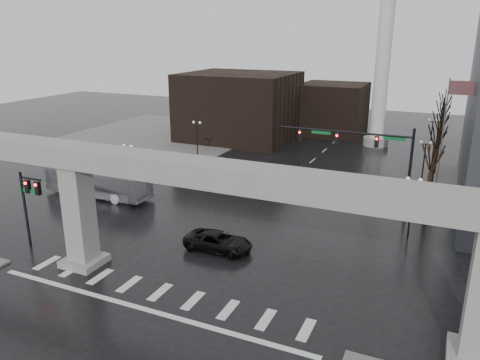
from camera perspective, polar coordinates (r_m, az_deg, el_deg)
The scene contains 22 objects.
ground at distance 31.62m, azimuth -8.69°, elevation -12.51°, with size 160.00×160.00×0.00m, color black.
sidewalk_nw at distance 73.52m, azimuth -10.65°, elevation 4.94°, with size 28.00×36.00×0.15m, color slate.
elevated_guideway at distance 28.17m, azimuth -7.16°, elevation -0.90°, with size 48.00×2.60×8.70m.
building_far_left at distance 71.88m, azimuth -0.10°, elevation 8.96°, with size 16.00×14.00×10.00m, color black.
building_far_mid at distance 77.60m, azimuth 11.22°, elevation 8.52°, with size 10.00×10.00×8.00m, color black.
smokestack at distance 69.39m, azimuth 17.12°, elevation 14.84°, with size 3.60×3.60×30.00m.
signal_mast_arm at distance 43.15m, azimuth 15.18°, elevation 3.66°, with size 12.12×0.43×8.00m.
signal_left_pole at distance 37.92m, azimuth -24.34°, elevation -1.98°, with size 2.30×0.30×6.00m.
flagpole_assembly at distance 45.46m, azimuth 23.91°, elevation 5.65°, with size 2.06×0.12×12.00m.
lamp_right_0 at distance 38.75m, azimuth 20.25°, elevation -2.02°, with size 1.22×0.32×5.11m.
lamp_right_1 at distance 52.21m, azimuth 21.57°, elevation 2.72°, with size 1.22×0.32×5.11m.
lamp_right_2 at distance 65.89m, azimuth 22.34°, elevation 5.51°, with size 1.22×0.32×5.11m.
lamp_left_0 at distance 48.29m, azimuth -13.42°, elevation 2.35°, with size 1.22×0.32×5.11m.
lamp_left_1 at distance 59.63m, azimuth -5.25°, elevation 5.61°, with size 1.22×0.32×5.11m.
lamp_left_2 at distance 71.92m, azimuth 0.26°, elevation 7.73°, with size 1.22×0.32×5.11m.
tree_right_0 at distance 42.74m, azimuth 21.99°, elevation -1.40°, with size 1.09×1.58×7.50m.
tree_right_1 at distance 50.41m, azimuth 22.51°, elevation 1.38°, with size 1.09×1.61×7.67m.
tree_right_2 at distance 58.17m, azimuth 22.89°, elevation 3.42°, with size 1.10×1.63×7.85m.
tree_right_3 at distance 65.98m, azimuth 23.19°, elevation 4.98°, with size 1.11×1.66×8.02m.
tree_right_4 at distance 73.83m, azimuth 23.42°, elevation 6.21°, with size 1.12×1.69×8.19m.
pickup_truck at distance 35.46m, azimuth -2.67°, elevation -7.51°, with size 2.40×5.19×1.44m, color black.
city_bus at distance 48.77m, azimuth -16.97°, elevation -0.08°, with size 2.70×11.54×3.21m, color #BDBCC2.
Camera 1 is at (15.38, -22.72, 15.72)m, focal length 35.00 mm.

